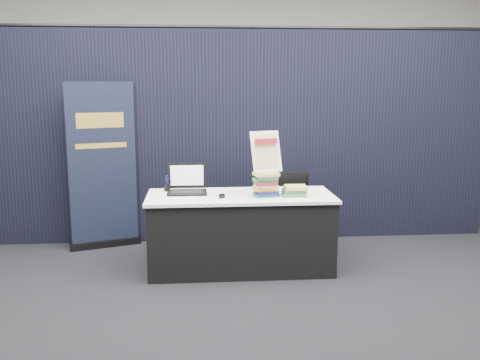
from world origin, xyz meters
The scene contains 15 objects.
floor centered at (0.00, 0.00, 0.00)m, with size 8.00×8.00×0.00m, color black.
wall_back centered at (0.00, 4.00, 1.75)m, with size 8.00×0.02×3.50m, color beige.
drape_partition centered at (0.00, 1.60, 1.20)m, with size 6.00×0.08×2.40m, color black.
display_table centered at (0.00, 0.55, 0.38)m, with size 1.80×0.75×0.75m.
laptop centered at (-0.52, 0.68, 0.82)m, with size 0.38×0.31×0.29m.
mouse centered at (-0.19, 0.43, 0.77)m, with size 0.07×0.11×0.03m, color black.
brochure_left centered at (-0.59, 0.47, 0.75)m, with size 0.30×0.21×0.00m, color white.
brochure_mid centered at (-0.65, 0.48, 0.75)m, with size 0.28×0.20×0.00m, color silver.
brochure_right centered at (-0.45, 0.47, 0.75)m, with size 0.28×0.20×0.00m, color white.
pen_cup centered at (-0.72, 0.78, 0.79)m, with size 0.06×0.06×0.08m, color black.
book_stack_tall centered at (0.24, 0.46, 0.86)m, with size 0.23×0.18×0.23m.
book_stack_short centered at (0.51, 0.45, 0.80)m, with size 0.23×0.18×0.10m.
info_sign centered at (0.24, 0.49, 1.17)m, with size 0.32×0.21×0.40m.
pullup_banner centered at (-1.45, 1.40, 0.81)m, with size 0.77×0.35×1.83m.
stacking_chair centered at (0.61, 1.07, 0.48)m, with size 0.41×0.42×0.86m.
Camera 1 is at (-0.41, -4.49, 1.82)m, focal length 40.00 mm.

